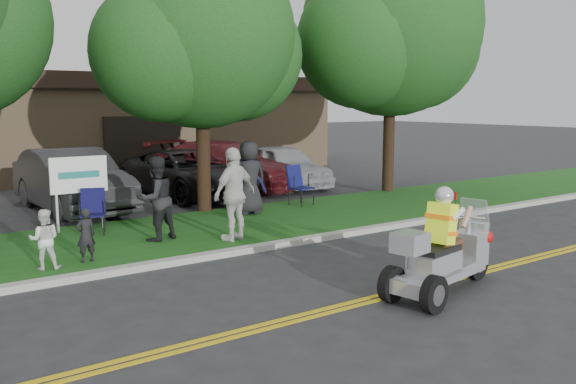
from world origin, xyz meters
TOP-DOWN VIEW (x-y plane):
  - ground at (0.00, 0.00)m, footprint 120.00×120.00m
  - centerline_near at (0.00, -0.58)m, footprint 60.00×0.10m
  - centerline_far at (0.00, -0.42)m, footprint 60.00×0.10m
  - curb at (0.00, 3.05)m, footprint 60.00×0.25m
  - grass_verge at (0.00, 5.20)m, footprint 60.00×4.00m
  - commercial_building at (2.00, 18.98)m, footprint 18.00×8.20m
  - tree_mid at (0.55, 7.23)m, footprint 5.88×4.80m
  - tree_right at (7.06, 7.03)m, footprint 6.86×5.60m
  - business_sign at (-2.90, 6.60)m, footprint 1.25×0.06m
  - trike_scooter at (0.33, -0.94)m, footprint 2.58×1.04m
  - lawn_chair_a at (-2.77, 6.14)m, footprint 0.67×0.68m
  - lawn_chair_b at (3.05, 6.51)m, footprint 0.70×0.72m
  - spectator_adult_mid at (-1.92, 4.68)m, footprint 0.99×0.85m
  - spectator_adult_right at (-0.60, 3.76)m, footprint 1.22×0.78m
  - spectator_chair_a at (1.31, 6.22)m, footprint 1.02×0.68m
  - spectator_chair_b at (1.21, 6.10)m, footprint 0.98×0.70m
  - child_left at (-3.65, 3.79)m, footprint 0.38×0.28m
  - child_right at (-4.38, 3.72)m, footprint 0.61×0.54m
  - parked_car_left at (-2.21, 9.57)m, footprint 2.01×5.20m
  - parked_car_mid at (1.46, 10.16)m, footprint 3.03×5.51m
  - parked_car_right at (3.25, 10.96)m, footprint 4.35×6.02m
  - parked_car_far_right at (5.16, 10.21)m, footprint 2.05×4.45m

SIDE VIEW (x-z plane):
  - ground at x=0.00m, z-range 0.00..0.00m
  - centerline_near at x=0.00m, z-range 0.00..0.01m
  - centerline_far at x=0.00m, z-range 0.00..0.01m
  - grass_verge at x=0.00m, z-range 0.01..0.11m
  - curb at x=0.00m, z-range 0.00..0.12m
  - trike_scooter at x=0.33m, z-range -0.25..1.44m
  - child_left at x=-3.65m, z-range 0.10..1.08m
  - child_right at x=-4.38m, z-range 0.10..1.15m
  - lawn_chair_a at x=-2.77m, z-range 0.17..1.14m
  - lawn_chair_b at x=3.05m, z-range 0.17..1.27m
  - parked_car_mid at x=1.46m, z-range 0.00..1.46m
  - parked_car_far_right at x=5.16m, z-range 0.00..1.48m
  - parked_car_right at x=3.25m, z-range 0.00..1.62m
  - spectator_chair_a at x=1.31m, z-range 0.10..1.57m
  - parked_car_left at x=-2.21m, z-range 0.00..1.69m
  - spectator_adult_mid at x=-1.92m, z-range 0.10..1.85m
  - spectator_chair_b at x=1.21m, z-range 0.10..1.97m
  - spectator_adult_right at x=-0.60m, z-range 0.10..2.03m
  - business_sign at x=-2.90m, z-range 0.38..2.13m
  - commercial_building at x=2.00m, z-range 0.01..4.01m
  - tree_mid at x=0.55m, z-range 0.91..7.96m
  - tree_right at x=7.06m, z-range 0.99..9.06m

